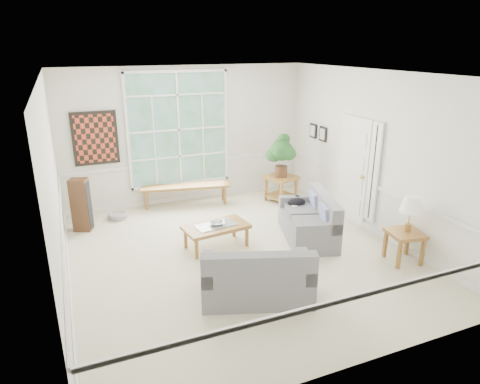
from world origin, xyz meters
name	(u,v)px	position (x,y,z in m)	size (l,w,h in m)	color
floor	(239,254)	(0.00, 0.00, -0.01)	(5.50, 6.00, 0.01)	beige
ceiling	(239,74)	(0.00, 0.00, 3.00)	(5.50, 6.00, 0.02)	white
wall_back	(187,135)	(0.00, 3.00, 1.50)	(5.50, 0.02, 3.00)	silver
wall_front	(354,248)	(0.00, -3.00, 1.50)	(5.50, 0.02, 3.00)	silver
wall_left	(54,192)	(-2.75, 0.00, 1.50)	(0.02, 6.00, 3.00)	silver
wall_right	(377,154)	(2.75, 0.00, 1.50)	(0.02, 6.00, 3.00)	silver
window_back	(179,130)	(-0.20, 2.96, 1.65)	(2.30, 0.08, 2.40)	white
entry_door	(353,169)	(2.71, 0.60, 1.05)	(0.08, 0.90, 2.10)	white
door_sidelight	(374,173)	(2.71, -0.03, 1.15)	(0.08, 0.26, 1.90)	white
wall_art	(95,138)	(-1.95, 2.95, 1.60)	(0.90, 0.06, 1.10)	maroon
wall_frame_near	(323,134)	(2.71, 1.75, 1.55)	(0.04, 0.26, 0.32)	black
wall_frame_far	(313,131)	(2.71, 2.15, 1.55)	(0.04, 0.26, 0.32)	black
loveseat_right	(308,217)	(1.41, 0.11, 0.42)	(0.80, 1.54, 0.83)	slate
loveseat_front	(257,271)	(-0.28, -1.33, 0.42)	(1.53, 0.79, 0.83)	slate
coffee_table	(216,236)	(-0.27, 0.40, 0.21)	(1.12, 0.61, 0.42)	brown
pewter_bowl	(217,223)	(-0.25, 0.41, 0.45)	(0.30, 0.30, 0.07)	#99989E
window_bench	(186,195)	(-0.19, 2.65, 0.23)	(1.95, 0.38, 0.45)	brown
end_table	(281,189)	(1.88, 2.05, 0.30)	(0.60, 0.60, 0.60)	brown
houseplant	(281,155)	(1.85, 2.02, 1.09)	(0.56, 0.56, 0.97)	#235424
side_table	(404,247)	(2.40, -1.29, 0.27)	(0.52, 0.52, 0.53)	brown
table_lamp	(410,214)	(2.45, -1.27, 0.83)	(0.34, 0.34, 0.59)	white
pet_bed	(118,216)	(-1.72, 2.42, 0.06)	(0.39, 0.39, 0.12)	gray
floor_speaker	(81,205)	(-2.40, 2.09, 0.52)	(0.32, 0.25, 1.03)	#422817
cat	(297,202)	(1.48, 0.65, 0.51)	(0.37, 0.26, 0.17)	black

